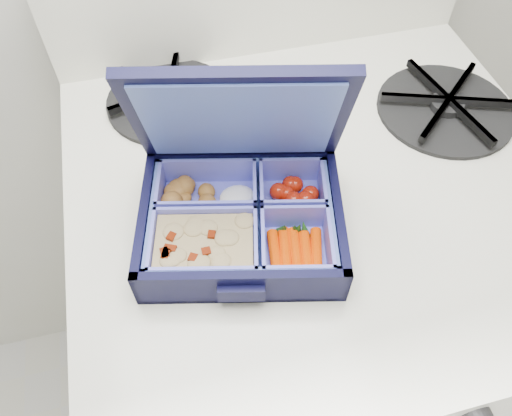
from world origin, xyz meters
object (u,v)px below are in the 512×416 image
object	(u,v)px
bento_box	(241,222)
fork	(289,137)
burner_grate	(447,103)
stove	(293,322)

from	to	relation	value
bento_box	fork	xyz separation A→B (m)	(0.10, 0.14, -0.02)
burner_grate	fork	size ratio (longest dim) A/B	1.01
stove	bento_box	xyz separation A→B (m)	(-0.11, -0.07, 0.49)
bento_box	burner_grate	world-z (taller)	bento_box
stove	bento_box	bearing A→B (deg)	-146.90
bento_box	burner_grate	xyz separation A→B (m)	(0.32, 0.13, -0.01)
burner_grate	fork	world-z (taller)	burner_grate
stove	burner_grate	bearing A→B (deg)	15.87
stove	burner_grate	distance (m)	0.53
bento_box	stove	bearing A→B (deg)	46.35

